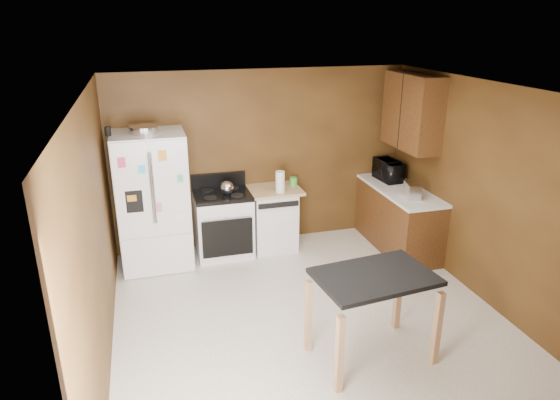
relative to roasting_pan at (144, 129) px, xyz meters
name	(u,v)px	position (x,y,z in m)	size (l,w,h in m)	color
floor	(311,321)	(1.58, -1.86, -1.85)	(4.50, 4.50, 0.00)	white
ceiling	(317,91)	(1.58, -1.86, 0.65)	(4.50, 4.50, 0.00)	white
wall_back	(262,159)	(1.58, 0.39, -0.60)	(4.20, 4.20, 0.00)	brown
wall_front	(436,349)	(1.58, -4.11, -0.60)	(4.20, 4.20, 0.00)	brown
wall_left	(96,239)	(-0.52, -1.86, -0.60)	(4.50, 4.50, 0.00)	brown
wall_right	(491,197)	(3.68, -1.86, -0.60)	(4.50, 4.50, 0.00)	brown
roasting_pan	(144,129)	(0.00, 0.00, 0.00)	(0.36, 0.36, 0.09)	silver
pen_cup	(108,131)	(-0.42, -0.05, 0.01)	(0.07, 0.07, 0.11)	black
kettle	(227,188)	(1.00, -0.01, -0.85)	(0.19, 0.19, 0.19)	silver
paper_towel	(280,182)	(1.73, -0.07, -0.81)	(0.13, 0.13, 0.29)	white
green_canister	(293,181)	(1.99, 0.16, -0.90)	(0.11, 0.11, 0.12)	green
toaster	(412,190)	(3.34, -0.79, -0.85)	(0.17, 0.27, 0.20)	silver
microwave	(388,171)	(3.39, -0.01, -0.81)	(0.49, 0.33, 0.27)	black
refrigerator	(153,201)	(0.03, 0.00, -0.95)	(0.90, 0.80, 1.80)	white
gas_range	(223,223)	(0.94, 0.06, -1.38)	(0.76, 0.68, 1.10)	white
dishwasher	(273,218)	(1.66, 0.08, -1.39)	(0.78, 0.63, 0.89)	white
right_cabinets	(402,187)	(3.42, -0.38, -0.94)	(0.63, 1.58, 2.45)	brown
island	(374,289)	(1.94, -2.59, -1.09)	(1.17, 0.84, 0.91)	black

